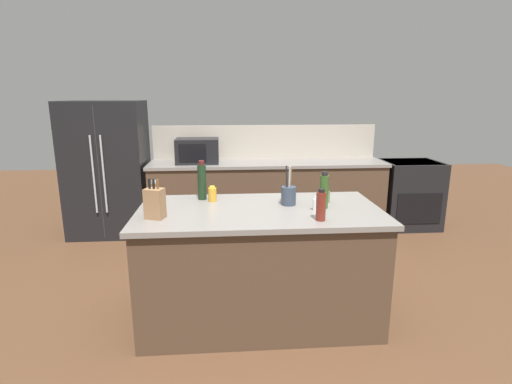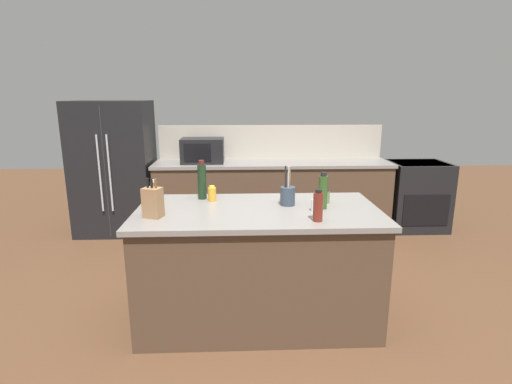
% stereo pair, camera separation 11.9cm
% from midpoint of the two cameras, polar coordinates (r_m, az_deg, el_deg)
% --- Properties ---
extents(ground_plane, '(14.00, 14.00, 0.00)m').
position_cam_midpoint_polar(ground_plane, '(3.51, -0.55, -17.30)').
color(ground_plane, brown).
extents(back_counter_run, '(3.12, 0.66, 0.94)m').
position_cam_midpoint_polar(back_counter_run, '(5.40, 1.02, -0.60)').
color(back_counter_run, '#4C3828').
rests_on(back_counter_run, ground_plane).
extents(wall_backsplash, '(3.08, 0.03, 0.46)m').
position_cam_midpoint_polar(wall_backsplash, '(5.58, 0.75, 7.18)').
color(wall_backsplash, '#B2A899').
rests_on(wall_backsplash, back_counter_run).
extents(kitchen_island, '(1.91, 0.99, 0.94)m').
position_cam_midpoint_polar(kitchen_island, '(3.30, -0.57, -10.26)').
color(kitchen_island, '#4C3828').
rests_on(kitchen_island, ground_plane).
extents(refrigerator, '(0.99, 0.75, 1.73)m').
position_cam_midpoint_polar(refrigerator, '(5.57, -21.03, 3.09)').
color(refrigerator, black).
rests_on(refrigerator, ground_plane).
extents(range_oven, '(0.76, 0.65, 0.92)m').
position_cam_midpoint_polar(range_oven, '(5.92, 20.49, -0.24)').
color(range_oven, black).
rests_on(range_oven, ground_plane).
extents(microwave, '(0.55, 0.39, 0.32)m').
position_cam_midpoint_polar(microwave, '(5.27, -9.02, 5.84)').
color(microwave, black).
rests_on(microwave, back_counter_run).
extents(knife_block, '(0.16, 0.14, 0.29)m').
position_cam_midpoint_polar(knife_block, '(2.97, -15.38, -1.55)').
color(knife_block, '#936B47').
rests_on(knife_block, kitchen_island).
extents(utensil_crock, '(0.12, 0.12, 0.32)m').
position_cam_midpoint_polar(utensil_crock, '(3.24, 3.63, -0.41)').
color(utensil_crock, '#333D4C').
rests_on(utensil_crock, kitchen_island).
extents(honey_jar, '(0.07, 0.07, 0.13)m').
position_cam_midpoint_polar(honey_jar, '(3.36, -7.26, -0.32)').
color(honey_jar, gold).
rests_on(honey_jar, kitchen_island).
extents(spice_jar_oregano, '(0.06, 0.06, 0.11)m').
position_cam_midpoint_polar(spice_jar_oregano, '(3.35, 9.04, -0.61)').
color(spice_jar_oregano, '#567038').
rests_on(spice_jar_oregano, kitchen_island).
extents(salt_shaker, '(0.05, 0.05, 0.11)m').
position_cam_midpoint_polar(salt_shaker, '(3.10, 7.50, -1.73)').
color(salt_shaker, silver).
rests_on(salt_shaker, kitchen_island).
extents(pepper_grinder, '(0.06, 0.06, 0.20)m').
position_cam_midpoint_polar(pepper_grinder, '(3.35, -15.32, -0.18)').
color(pepper_grinder, brown).
rests_on(pepper_grinder, kitchen_island).
extents(olive_oil_bottle, '(0.07, 0.07, 0.29)m').
position_cam_midpoint_polar(olive_oil_bottle, '(3.16, 8.64, 0.13)').
color(olive_oil_bottle, '#2D4C1E').
rests_on(olive_oil_bottle, kitchen_island).
extents(wine_bottle, '(0.07, 0.07, 0.33)m').
position_cam_midpoint_polar(wine_bottle, '(3.42, -8.72, 1.53)').
color(wine_bottle, black).
rests_on(wine_bottle, kitchen_island).
extents(vinegar_bottle, '(0.07, 0.07, 0.23)m').
position_cam_midpoint_polar(vinegar_bottle, '(2.85, 8.08, -1.95)').
color(vinegar_bottle, maroon).
rests_on(vinegar_bottle, kitchen_island).
extents(spice_jar_paprika, '(0.05, 0.05, 0.12)m').
position_cam_midpoint_polar(spice_jar_paprika, '(3.21, -15.24, -1.47)').
color(spice_jar_paprika, '#B73D1E').
rests_on(spice_jar_paprika, kitchen_island).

